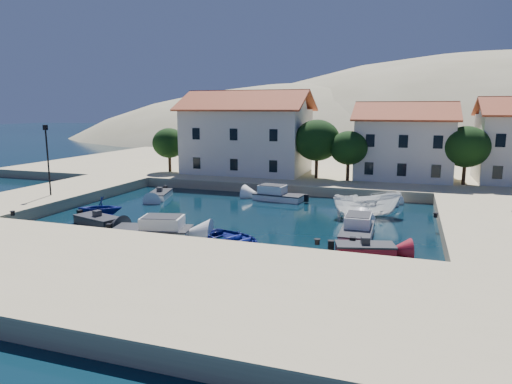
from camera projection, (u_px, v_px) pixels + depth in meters
ground at (185, 251)px, 27.92m from camera, size 400.00×400.00×0.00m
quay_south at (128, 278)px, 22.25m from camera, size 52.00×12.00×1.00m
quay_west at (54, 196)px, 43.15m from camera, size 8.00×20.00×1.00m
quay_north at (327, 168)px, 62.60m from camera, size 80.00×36.00×1.00m
hills at (433, 214)px, 140.79m from camera, size 254.00×176.00×99.00m
building_left at (247, 131)px, 54.83m from camera, size 14.70×9.45×9.70m
building_mid at (404, 140)px, 50.20m from camera, size 10.50×8.40×8.30m
trees at (331, 144)px, 49.34m from camera, size 37.30×5.30×6.45m
lamppost at (47, 153)px, 40.04m from camera, size 0.35×0.25×6.22m
bollards at (249, 222)px, 30.43m from camera, size 29.36×9.56×0.30m
motorboat_grey_sw at (98, 220)px, 34.50m from camera, size 4.11×2.70×1.25m
cabin_cruiser_south at (152, 230)px, 31.15m from camera, size 5.61×3.31×1.60m
rowboat_south at (233, 244)px, 29.51m from camera, size 5.74×5.13×0.98m
motorboat_red_se at (365, 249)px, 27.42m from camera, size 3.78×2.42×1.25m
cabin_cruiser_east at (357, 230)px, 31.00m from camera, size 2.14×5.08×1.60m
boat_east at (367, 217)px, 36.90m from camera, size 6.01×4.18×2.17m
motorboat_white_ne at (382, 204)px, 40.24m from camera, size 2.83×3.55×1.25m
rowboat_west at (101, 216)px, 36.95m from camera, size 4.32×4.07×1.81m
motorboat_white_west at (160, 195)px, 44.61m from camera, size 2.72×4.21×1.25m
cabin_cruiser_north at (279, 195)px, 43.43m from camera, size 4.97×2.59×1.60m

